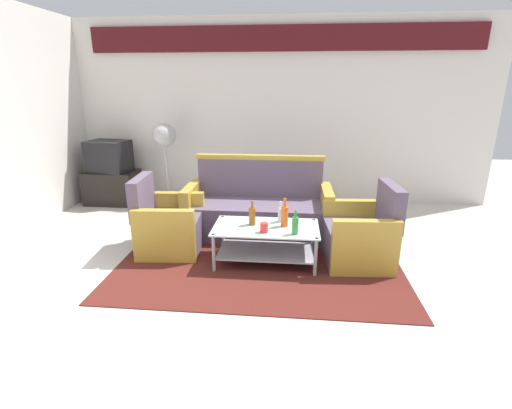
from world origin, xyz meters
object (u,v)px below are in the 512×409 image
object	(u,v)px
tv_stand	(113,187)
television	(109,156)
armchair_right	(361,236)
bottle_brown	(252,216)
cup	(264,228)
coffee_table	(266,239)
armchair_left	(168,226)
bottle_orange	(285,216)
bottle_clear	(281,214)
pedestal_fan	(165,140)
bottle_green	(295,225)
couch	(258,210)

from	to	relation	value
tv_stand	television	xyz separation A→B (m)	(0.00, 0.00, 0.50)
armchair_right	tv_stand	bearing A→B (deg)	60.05
bottle_brown	cup	xyz separation A→B (m)	(0.14, -0.21, -0.05)
coffee_table	armchair_right	bearing A→B (deg)	7.24
bottle_brown	tv_stand	xyz separation A→B (m)	(-2.45, 1.84, -0.25)
armchair_left	tv_stand	bearing A→B (deg)	-143.12
cup	bottle_orange	bearing A→B (deg)	44.05
tv_stand	cup	bearing A→B (deg)	-38.32
bottle_clear	pedestal_fan	bearing A→B (deg)	136.16
bottle_green	tv_stand	xyz separation A→B (m)	(-2.90, 2.06, -0.24)
coffee_table	bottle_orange	world-z (taller)	bottle_orange
couch	armchair_right	bearing A→B (deg)	149.41
bottle_green	cup	size ratio (longest dim) A/B	2.51
couch	armchair_left	size ratio (longest dim) A/B	2.12
armchair_right	bottle_brown	size ratio (longest dim) A/B	3.24
bottle_green	bottle_clear	bearing A→B (deg)	114.60
bottle_brown	bottle_green	size ratio (longest dim) A/B	1.05
bottle_green	cup	bearing A→B (deg)	176.88
bottle_green	pedestal_fan	size ratio (longest dim) A/B	0.20
armchair_right	bottle_orange	world-z (taller)	armchair_right
armchair_left	tv_stand	xyz separation A→B (m)	(-1.46, 1.65, -0.03)
tv_stand	pedestal_fan	xyz separation A→B (m)	(0.90, 0.05, 0.75)
bottle_orange	television	world-z (taller)	television
cup	pedestal_fan	distance (m)	2.75
bottle_orange	television	bearing A→B (deg)	146.34
bottle_clear	cup	size ratio (longest dim) A/B	2.26
pedestal_fan	bottle_orange	bearing A→B (deg)	-45.19
armchair_left	television	xyz separation A→B (m)	(-1.46, 1.66, 0.47)
couch	television	bearing A→B (deg)	-24.09
coffee_table	bottle_green	world-z (taller)	bottle_green
bottle_green	television	xyz separation A→B (m)	(-2.90, 2.06, 0.26)
coffee_table	tv_stand	bearing A→B (deg)	143.97
armchair_right	bottle_clear	size ratio (longest dim) A/B	3.76
bottle_clear	television	distance (m)	3.25
armchair_left	television	world-z (taller)	television
armchair_left	couch	bearing A→B (deg)	115.83
bottle_brown	bottle_orange	bearing A→B (deg)	-2.15
coffee_table	pedestal_fan	size ratio (longest dim) A/B	0.87
couch	pedestal_fan	size ratio (longest dim) A/B	1.42
cup	tv_stand	xyz separation A→B (m)	(-2.59, 2.05, -0.20)
bottle_brown	pedestal_fan	size ratio (longest dim) A/B	0.21
pedestal_fan	bottle_green	bearing A→B (deg)	-46.55
bottle_green	pedestal_fan	bearing A→B (deg)	133.45
armchair_left	pedestal_fan	world-z (taller)	pedestal_fan
bottle_brown	coffee_table	bearing A→B (deg)	-17.74
bottle_green	armchair_right	bearing A→B (deg)	23.22
bottle_green	coffee_table	bearing A→B (deg)	149.95
bottle_clear	television	bearing A→B (deg)	147.83
bottle_clear	television	size ratio (longest dim) A/B	0.34
bottle_clear	tv_stand	world-z (taller)	bottle_clear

